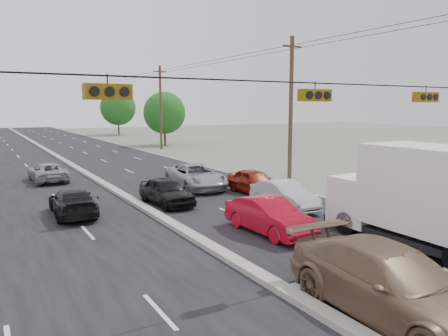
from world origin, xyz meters
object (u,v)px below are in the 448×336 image
Objects in this scene: queue_car_a at (166,192)px; queue_car_b at (284,196)px; utility_pole_right_b at (291,107)px; utility_pole_right_c at (161,107)px; tree_right_mid at (164,113)px; tan_sedan at (391,284)px; box_truck at (424,197)px; oncoming_far at (48,172)px; tree_right_far at (118,108)px; queue_car_e at (254,182)px; queue_car_c at (196,177)px; oncoming_near at (73,202)px; red_sedan at (269,216)px.

queue_car_b is at bearing -42.82° from queue_car_a.
utility_pole_right_c is (0.00, 25.00, 0.00)m from utility_pole_right_b.
tan_sedan is (-13.60, -48.05, -3.47)m from tree_right_mid.
box_truck is at bearing -68.71° from queue_car_a.
oncoming_far is (-4.36, 25.07, -0.22)m from tan_sedan.
queue_car_b is at bearing 120.21° from oncoming_far.
utility_pole_right_b is at bearing -93.64° from tree_right_far.
utility_pole_right_c is at bearing 80.27° from queue_car_b.
tan_sedan is 15.46m from queue_car_e.
queue_car_e is at bearing 71.20° from tan_sedan.
tree_right_far reaches higher than oncoming_far.
queue_car_c is at bearing 98.66° from box_truck.
oncoming_near is at bearing 110.78° from tan_sedan.
utility_pole_right_b is 17.56m from oncoming_far.
red_sedan is at bearing -106.41° from tree_right_mid.
tree_right_mid is 1.68× the size of queue_car_b.
oncoming_near is (-10.34, -0.11, -0.06)m from queue_car_e.
oncoming_far is (-9.13, 14.62, -0.05)m from queue_car_b.
tree_right_mid is 1.20× the size of tan_sedan.
utility_pole_right_b reaches higher than queue_car_a.
box_truck is 11.47m from queue_car_e.
utility_pole_right_b is at bearing 70.17° from box_truck.
oncoming_near is (-18.34, -33.76, -3.68)m from tree_right_mid.
tree_right_mid is 1.53× the size of oncoming_far.
tan_sedan is 14.30m from queue_car_a.
tree_right_far is at bearing 83.35° from utility_pole_right_c.
tree_right_far reaches higher than tree_right_mid.
oncoming_near is (-9.51, 3.85, -0.04)m from queue_car_b.
queue_car_a is at bearing 110.30° from oncoming_far.
utility_pole_right_c is 31.13m from queue_car_a.
tree_right_far is 1.92× the size of queue_car_b.
tan_sedan reaches higher than queue_car_c.
box_truck is at bearing -51.76° from red_sedan.
queue_car_c is 1.18× the size of oncoming_far.
utility_pole_right_b reaches higher than red_sedan.
tree_right_mid is at bearing 78.05° from queue_car_b.
tree_right_far is (1.00, 25.00, 0.62)m from tree_right_mid.
queue_car_b is at bearing 95.33° from box_truck.
utility_pole_right_c is 1.82× the size of queue_car_c.
oncoming_far is at bearing -111.56° from tree_right_far.
utility_pole_right_b is at bearing -164.16° from oncoming_near.
tan_sedan is at bearing -104.91° from red_sedan.
utility_pole_right_b reaches higher than tree_right_far.
red_sedan is (-9.50, -35.76, -4.38)m from utility_pole_right_c.
red_sedan is at bearing 106.78° from oncoming_far.
tree_right_mid is (2.50, 5.00, -0.77)m from utility_pole_right_c.
tree_right_mid reaches higher than oncoming_near.
tree_right_far is (3.50, 30.00, -0.15)m from utility_pole_right_c.
red_sedan is 7.19m from queue_car_a.
tree_right_mid is 36.57m from queue_car_a.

